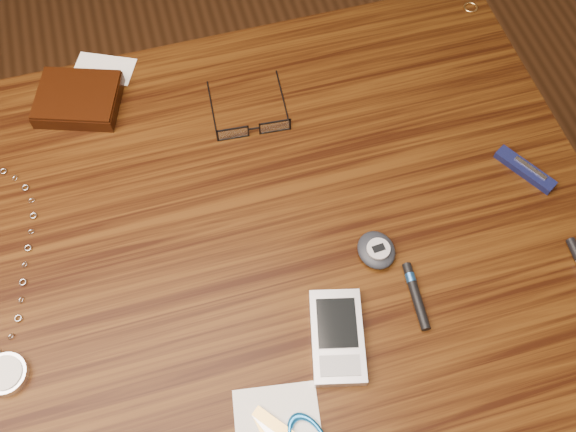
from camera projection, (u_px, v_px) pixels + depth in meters
name	position (u px, v px, depth m)	size (l,w,h in m)	color
ground	(256.00, 377.00, 1.51)	(3.80, 3.80, 0.00)	#472814
desk	(236.00, 266.00, 0.94)	(1.00, 0.70, 0.75)	#361C08
wallet_and_card	(79.00, 98.00, 0.94)	(0.17, 0.17, 0.03)	black
eyeglasses	(253.00, 127.00, 0.92)	(0.12, 0.12, 0.02)	black
gold_ring	(470.00, 7.00, 1.04)	(0.02, 0.02, 0.00)	#F0BF6F
pocket_watch	(7.00, 367.00, 0.76)	(0.08, 0.32, 0.02)	silver
pda_phone	(337.00, 337.00, 0.77)	(0.09, 0.13, 0.02)	silver
pedometer	(376.00, 250.00, 0.82)	(0.05, 0.06, 0.02)	black
pocket_knife	(525.00, 169.00, 0.89)	(0.06, 0.09, 0.01)	#111238
black_blue_pen	(415.00, 294.00, 0.80)	(0.02, 0.09, 0.01)	black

